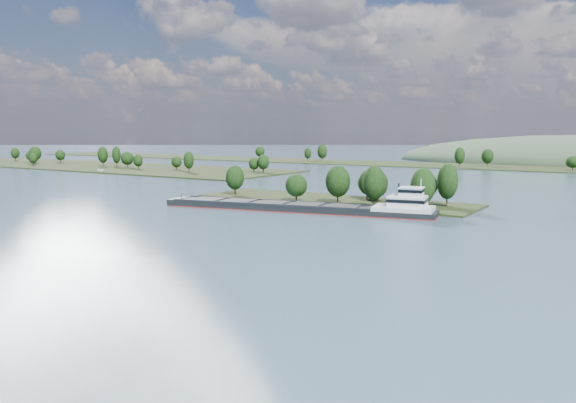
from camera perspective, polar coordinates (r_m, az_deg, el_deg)
The scene contains 6 objects.
ground at distance 149.39m, azimuth -6.36°, elevation -2.34°, with size 1800.00×1800.00×0.00m, color #385060.
tree_island at distance 193.50m, azimuth 6.54°, elevation 1.13°, with size 100.00×30.17×15.02m.
left_bank at distance 411.23m, azimuth -19.00°, elevation 3.47°, with size 300.00×80.00×15.30m.
back_shoreline at distance 404.16m, azimuth 20.37°, elevation 3.33°, with size 900.00×60.00×15.79m.
cargo_barge at distance 172.61m, azimuth 2.59°, elevation -0.53°, with size 87.49×27.15×11.79m.
motorboat at distance 350.22m, azimuth -18.51°, elevation 2.98°, with size 2.51×6.68×2.58m, color white.
Camera 1 is at (93.06, 5.75, 24.56)m, focal length 35.00 mm.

